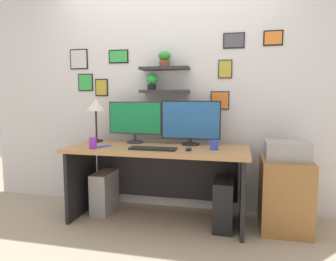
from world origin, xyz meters
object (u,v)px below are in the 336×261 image
at_px(computer_mouse, 189,149).
at_px(monitor_right, 191,122).
at_px(coffee_mug, 214,145).
at_px(monitor_left, 135,120).
at_px(drawer_cabinet, 285,194).
at_px(keyboard, 153,149).
at_px(desk, 159,166).
at_px(computer_tower_right, 223,203).
at_px(cell_phone, 104,146).
at_px(water_cup, 93,143).
at_px(computer_tower_left, 105,192).
at_px(printer, 287,150).
at_px(desk_lamp, 96,107).

bearing_deg(computer_mouse, monitor_right, 96.04).
xyz_separation_m(computer_mouse, coffee_mug, (0.22, 0.10, 0.03)).
relative_size(monitor_left, drawer_cabinet, 0.87).
height_order(keyboard, coffee_mug, coffee_mug).
xyz_separation_m(desk, computer_tower_right, (0.66, -0.07, -0.31)).
relative_size(cell_phone, drawer_cabinet, 0.21).
relative_size(coffee_mug, computer_tower_right, 0.19).
height_order(monitor_left, computer_tower_right, monitor_left).
bearing_deg(drawer_cabinet, water_cup, -170.40).
relative_size(cell_phone, water_cup, 1.27).
bearing_deg(computer_tower_right, computer_tower_left, 174.35).
xyz_separation_m(keyboard, coffee_mug, (0.56, 0.12, 0.04)).
relative_size(cell_phone, printer, 0.37).
distance_m(monitor_right, computer_mouse, 0.41).
distance_m(drawer_cabinet, printer, 0.42).
xyz_separation_m(monitor_left, keyboard, (0.30, -0.37, -0.23)).
height_order(desk, water_cup, water_cup).
relative_size(monitor_left, printer, 1.54).
relative_size(desk, keyboard, 4.04).
height_order(monitor_right, computer_tower_right, monitor_right).
relative_size(desk, cell_phone, 12.71).
bearing_deg(water_cup, desk_lamp, 112.00).
distance_m(computer_mouse, computer_tower_left, 1.13).
distance_m(desk_lamp, printer, 2.00).
bearing_deg(monitor_left, water_cup, -121.59).
relative_size(computer_mouse, printer, 0.24).
bearing_deg(monitor_right, cell_phone, -159.52).
xyz_separation_m(desk, water_cup, (-0.57, -0.28, 0.26)).
bearing_deg(monitor_right, computer_tower_left, -173.25).
xyz_separation_m(computer_mouse, desk_lamp, (-1.08, 0.32, 0.37)).
height_order(coffee_mug, drawer_cabinet, coffee_mug).
relative_size(water_cup, drawer_cabinet, 0.16).
distance_m(monitor_right, drawer_cabinet, 1.13).
height_order(coffee_mug, computer_tower_right, coffee_mug).
distance_m(desk_lamp, drawer_cabinet, 2.12).
bearing_deg(water_cup, keyboard, 7.65).
bearing_deg(drawer_cabinet, printer, -90.00).
bearing_deg(computer_tower_right, drawer_cabinet, 9.53).
relative_size(computer_mouse, coffee_mug, 1.00).
distance_m(monitor_left, monitor_right, 0.60).
bearing_deg(computer_tower_right, monitor_right, 146.66).
relative_size(cell_phone, coffee_mug, 1.56).
xyz_separation_m(monitor_right, water_cup, (-0.87, -0.44, -0.18)).
bearing_deg(keyboard, monitor_left, 129.03).
relative_size(monitor_left, desk_lamp, 1.23).
bearing_deg(keyboard, water_cup, -172.35).
xyz_separation_m(monitor_right, computer_mouse, (0.04, -0.34, -0.22)).
relative_size(keyboard, computer_tower_right, 0.94).
distance_m(monitor_left, drawer_cabinet, 1.66).
xyz_separation_m(desk, monitor_right, (0.30, 0.16, 0.44)).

